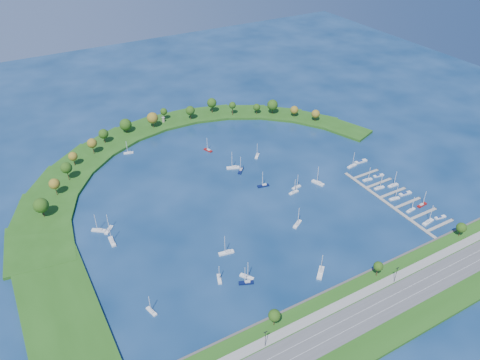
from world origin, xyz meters
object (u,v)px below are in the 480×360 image
docked_boat_5 (405,193)px  docked_boat_6 (379,188)px  dock_system (395,200)px  moored_boat_17 (297,224)px  moored_boat_6 (219,278)px  docked_boat_8 (368,179)px  moored_boat_3 (208,150)px  moored_boat_8 (246,282)px  moored_boat_7 (294,192)px  moored_boat_15 (263,185)px  docked_boat_9 (378,176)px  moored_boat_0 (321,272)px  moored_boat_4 (257,155)px  moored_boat_13 (112,241)px  moored_boat_12 (318,183)px  docked_boat_10 (352,166)px  docked_boat_3 (422,205)px  moored_boat_2 (247,276)px  moored_boat_16 (99,230)px  docked_boat_11 (361,161)px  moored_boat_14 (226,252)px  docked_boat_7 (393,185)px  docked_boat_4 (394,198)px  docked_boat_0 (428,222)px  docked_boat_1 (440,217)px  moored_boat_5 (152,311)px  moored_boat_11 (296,187)px  moored_boat_9 (233,167)px  moored_boat_18 (241,170)px  moored_boat_10 (109,230)px  harbor_tower (163,120)px  moored_boat_1 (129,152)px

docked_boat_5 → docked_boat_6: docked_boat_6 is taller
dock_system → moored_boat_17: moored_boat_17 is taller
moored_boat_6 → docked_boat_8: (134.03, 32.55, 0.01)m
moored_boat_3 → moored_boat_8: size_ratio=0.96×
moored_boat_7 → moored_boat_15: (-13.62, 16.79, 0.04)m
docked_boat_9 → moored_boat_0: bearing=-139.7°
moored_boat_4 → dock_system: bearing=71.7°
moored_boat_13 → docked_boat_9: moored_boat_13 is taller
moored_boat_12 → docked_boat_10: size_ratio=1.16×
moored_boat_15 → docked_boat_3: bearing=150.0°
moored_boat_2 → moored_boat_16: bearing=-176.0°
moored_boat_15 → docked_boat_6: (67.47, -41.36, -0.02)m
docked_boat_6 → docked_boat_11: bearing=74.7°
moored_boat_14 → docked_boat_7: moored_boat_14 is taller
moored_boat_16 → moored_boat_17: size_ratio=1.00×
moored_boat_6 → docked_boat_8: size_ratio=0.97×
docked_boat_4 → docked_boat_7: docked_boat_7 is taller
docked_boat_10 → docked_boat_11: size_ratio=1.16×
docked_boat_0 → docked_boat_10: size_ratio=1.12×
moored_boat_4 → docked_boat_1: (60.89, -120.26, -0.32)m
moored_boat_5 → moored_boat_13: 60.06m
moored_boat_12 → docked_boat_3: size_ratio=1.22×
moored_boat_17 → docked_boat_1: (81.75, -38.57, -0.36)m
moored_boat_7 → docked_boat_8: size_ratio=1.00×
docked_boat_0 → docked_boat_3: size_ratio=1.18×
moored_boat_2 → docked_boat_10: size_ratio=0.99×
moored_boat_12 → moored_boat_11: bearing=58.2°
moored_boat_12 → moored_boat_16: 148.31m
docked_boat_0 → docked_boat_4: docked_boat_0 is taller
moored_boat_9 → moored_boat_7: bearing=135.5°
docked_boat_7 → moored_boat_16: bearing=166.3°
docked_boat_7 → docked_boat_8: docked_boat_7 is taller
moored_boat_5 → docked_boat_1: bearing=-110.6°
moored_boat_13 → docked_boat_11: size_ratio=1.32×
docked_boat_6 → docked_boat_7: docked_boat_7 is taller
dock_system → moored_boat_5: bearing=-177.1°
moored_boat_2 → docked_boat_8: bearing=74.6°
dock_system → moored_boat_15: size_ratio=6.80×
moored_boat_5 → moored_boat_18: moored_boat_18 is taller
moored_boat_4 → moored_boat_11: (1.68, -48.90, -0.03)m
docked_boat_11 → dock_system: bearing=-101.1°
moored_boat_10 → harbor_tower: bearing=7.1°
dock_system → moored_boat_1: moored_boat_1 is taller
docked_boat_0 → docked_boat_8: 53.99m
moored_boat_14 → docked_boat_4: 121.55m
docked_boat_6 → docked_boat_11: (12.32, 32.28, -0.14)m
moored_boat_18 → moored_boat_12: bearing=87.2°
moored_boat_11 → moored_boat_12: size_ratio=0.77×
docked_boat_9 → dock_system: bearing=-101.9°
moored_boat_7 → moored_boat_3: bearing=101.6°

